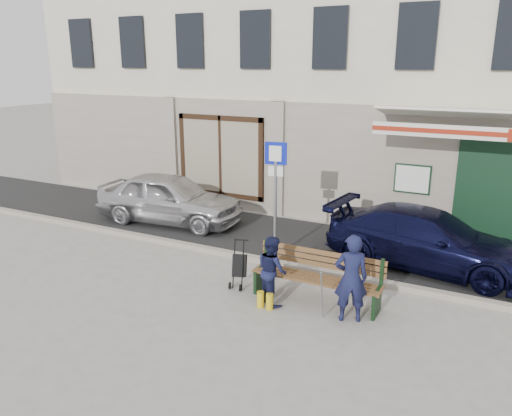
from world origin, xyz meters
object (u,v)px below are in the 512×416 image
Objects in this scene: parking_sign at (275,182)px; woman at (272,270)px; car_navy at (427,239)px; bench at (314,278)px; stroller at (239,267)px; man at (351,278)px; car_silver at (169,198)px.

parking_sign reaches higher than woman.
bench is at bearing 155.71° from car_navy.
parking_sign is 2.56m from bench.
car_navy reaches higher than bench.
parking_sign reaches higher than bench.
woman is at bearing -38.51° from stroller.
man is (0.80, -0.40, 0.31)m from bench.
woman is 0.93m from stroller.
man is (-0.79, -2.98, 0.15)m from car_navy.
parking_sign is at bearing 133.55° from bench.
man is at bearing -25.82° from stroller.
woman is (4.50, -3.06, -0.05)m from car_silver.
parking_sign is 3.22m from man.
man is (2.32, -2.01, -0.97)m from parking_sign.
car_silver is 1.67× the size of bench.
car_silver is 0.93× the size of car_navy.
car_navy is 2.78× the size of man.
car_navy is at bearing 22.80° from stroller.
woman is at bearing -23.98° from man.
car_silver reaches higher than stroller.
man is 1.46m from woman.
car_silver is 4.57m from stroller.
stroller is at bearing -97.35° from parking_sign.
woman reaches higher than bench.
parking_sign is 2.79× the size of stroller.
woman is at bearing -74.56° from parking_sign.
car_silver reaches higher than bench.
man reaches higher than car_navy.
car_silver reaches higher than car_navy.
woman reaches higher than car_navy.
parking_sign is 1.09× the size of bench.
man is at bearing 172.48° from car_navy.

